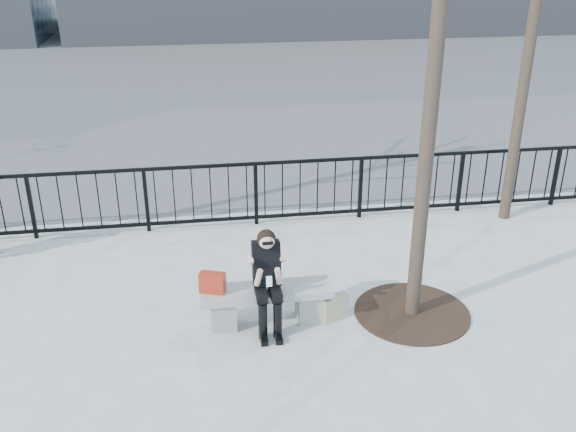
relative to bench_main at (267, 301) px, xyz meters
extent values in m
plane|color=#979691|center=(0.00, 0.00, -0.30)|extent=(120.00, 120.00, 0.00)
cube|color=#474747|center=(0.00, 15.00, -0.30)|extent=(60.00, 23.00, 0.01)
cube|color=black|center=(0.00, 3.00, 0.78)|extent=(14.00, 0.05, 0.05)
cube|color=black|center=(0.00, 3.00, -0.18)|extent=(14.00, 0.05, 0.05)
cube|color=#2D2D30|center=(3.00, 21.96, 0.90)|extent=(18.00, 0.08, 2.40)
cylinder|color=black|center=(1.90, -0.10, 3.45)|extent=(0.18, 0.18, 7.50)
cylinder|color=black|center=(4.50, 2.60, 3.20)|extent=(0.18, 0.18, 7.00)
cylinder|color=black|center=(1.90, -0.10, -0.29)|extent=(1.50, 1.50, 0.02)
cube|color=slate|center=(-0.55, 0.00, -0.10)|extent=(0.32, 0.38, 0.40)
cube|color=slate|center=(0.55, 0.00, -0.10)|extent=(0.32, 0.38, 0.40)
cube|color=gray|center=(0.00, 0.00, 0.14)|extent=(1.65, 0.46, 0.09)
cube|color=#A22414|center=(-0.66, 0.02, 0.32)|extent=(0.34, 0.24, 0.26)
cube|color=beige|center=(0.86, -0.08, -0.13)|extent=(0.38, 0.26, 0.34)
camera|label=1|loc=(-0.81, -6.90, 4.29)|focal=40.00mm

